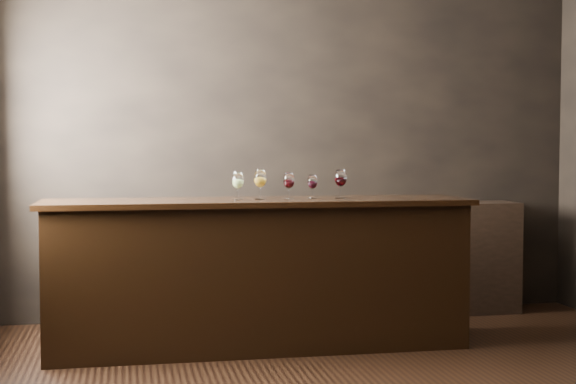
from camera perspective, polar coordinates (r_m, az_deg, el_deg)
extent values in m
cube|color=black|center=(6.87, 0.38, 2.88)|extent=(5.00, 0.02, 2.80)
cube|color=black|center=(5.75, -2.11, -6.03)|extent=(2.94, 0.68, 1.03)
cube|color=black|center=(5.69, -2.12, -0.72)|extent=(3.04, 0.75, 0.04)
cube|color=black|center=(6.87, 5.65, -4.83)|extent=(2.67, 0.40, 0.96)
cylinder|color=white|center=(5.64, -3.58, -0.54)|extent=(0.07, 0.07, 0.00)
cylinder|color=white|center=(5.63, -3.58, -0.14)|extent=(0.01, 0.01, 0.08)
ellipsoid|color=white|center=(5.63, -3.58, 0.85)|extent=(0.08, 0.08, 0.12)
cylinder|color=white|center=(5.63, -3.58, 1.39)|extent=(0.06, 0.06, 0.01)
ellipsoid|color=#C5D76D|center=(5.63, -3.58, 0.64)|extent=(0.07, 0.07, 0.05)
cylinder|color=white|center=(5.70, -1.98, -0.50)|extent=(0.08, 0.08, 0.00)
cylinder|color=white|center=(5.70, -1.98, -0.07)|extent=(0.01, 0.01, 0.08)
ellipsoid|color=white|center=(5.69, -1.99, 0.99)|extent=(0.09, 0.09, 0.13)
cylinder|color=white|center=(5.69, -1.99, 1.57)|extent=(0.07, 0.07, 0.01)
ellipsoid|color=gold|center=(5.69, -1.99, 0.77)|extent=(0.07, 0.07, 0.06)
cylinder|color=white|center=(5.71, 0.07, -0.49)|extent=(0.07, 0.07, 0.00)
cylinder|color=white|center=(5.70, 0.07, -0.11)|extent=(0.01, 0.01, 0.07)
ellipsoid|color=white|center=(5.70, 0.07, 0.83)|extent=(0.08, 0.08, 0.12)
cylinder|color=white|center=(5.70, 0.07, 1.35)|extent=(0.06, 0.06, 0.01)
ellipsoid|color=black|center=(5.70, 0.07, 0.64)|extent=(0.06, 0.06, 0.05)
cylinder|color=white|center=(5.79, 1.75, -0.44)|extent=(0.06, 0.06, 0.00)
cylinder|color=white|center=(5.79, 1.75, -0.10)|extent=(0.01, 0.01, 0.07)
ellipsoid|color=white|center=(5.79, 1.75, 0.74)|extent=(0.07, 0.07, 0.10)
cylinder|color=white|center=(5.79, 1.75, 1.21)|extent=(0.05, 0.05, 0.01)
ellipsoid|color=black|center=(5.79, 1.75, 0.57)|extent=(0.06, 0.06, 0.05)
cylinder|color=white|center=(5.83, 3.76, -0.42)|extent=(0.08, 0.08, 0.00)
cylinder|color=white|center=(5.83, 3.76, -0.01)|extent=(0.01, 0.01, 0.08)
ellipsoid|color=white|center=(5.82, 3.77, 1.01)|extent=(0.09, 0.09, 0.13)
cylinder|color=white|center=(5.82, 3.77, 1.57)|extent=(0.07, 0.07, 0.01)
ellipsoid|color=black|center=(5.82, 3.77, 0.81)|extent=(0.07, 0.07, 0.06)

